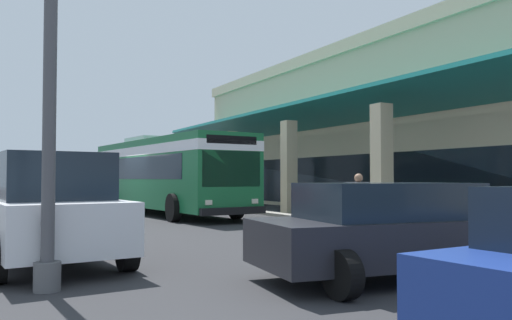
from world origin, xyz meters
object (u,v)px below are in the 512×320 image
transit_bus (166,171)px  lot_light_pole (51,3)px  parked_suv_white (45,207)px  potted_palm (204,194)px  parked_sedan_charcoal (395,230)px  pedestrian (359,202)px

transit_bus → lot_light_pole: lot_light_pole is taller
parked_suv_white → potted_palm: size_ratio=2.23×
lot_light_pole → parked_sedan_charcoal: bearing=71.5°
parked_sedan_charcoal → potted_palm: bearing=164.6°
lot_light_pole → pedestrian: bearing=111.0°
pedestrian → lot_light_pole: 8.92m
parked_suv_white → lot_light_pole: bearing=-5.2°
parked_suv_white → lot_light_pole: lot_light_pole is taller
parked_suv_white → potted_palm: (-18.88, 10.89, -0.45)m
potted_palm → lot_light_pole: (21.49, -11.13, 3.40)m
parked_sedan_charcoal → potted_palm: potted_palm is taller
parked_sedan_charcoal → pedestrian: (-4.61, 3.05, 0.18)m
pedestrian → parked_sedan_charcoal: bearing=-33.5°
transit_bus → parked_suv_white: (11.04, -5.91, -0.84)m
potted_palm → pedestrian: bearing=-10.1°
transit_bus → lot_light_pole: bearing=-24.2°
pedestrian → potted_palm: potted_palm is taller
potted_palm → lot_light_pole: 24.44m
parked_suv_white → pedestrian: parked_suv_white is taller
parked_suv_white → potted_palm: potted_palm is taller
transit_bus → parked_sedan_charcoal: transit_bus is taller
potted_palm → lot_light_pole: lot_light_pole is taller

